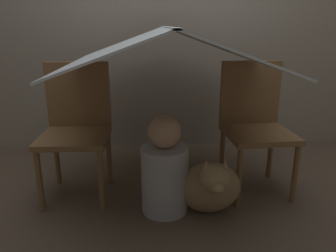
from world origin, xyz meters
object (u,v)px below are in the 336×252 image
(chair_right, at_px, (255,121))
(dog, at_px, (211,186))
(chair_left, at_px, (76,124))
(person_front, at_px, (165,171))

(chair_right, height_order, dog, chair_right)
(dog, bearing_deg, chair_left, 156.47)
(chair_left, relative_size, chair_right, 1.00)
(chair_right, bearing_deg, person_front, -159.22)
(person_front, bearing_deg, chair_left, 152.79)
(dog, bearing_deg, chair_right, 45.59)
(chair_left, xyz_separation_m, chair_right, (1.21, -0.00, 0.00))
(chair_left, distance_m, person_front, 0.68)
(person_front, relative_size, dog, 1.50)
(chair_left, distance_m, chair_right, 1.21)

